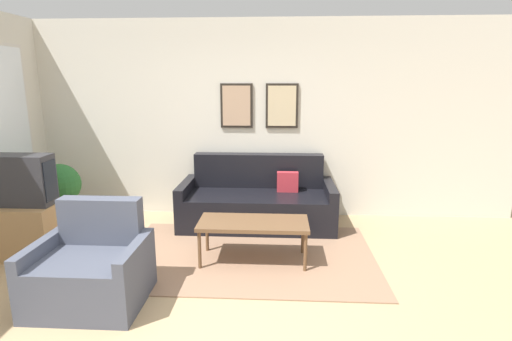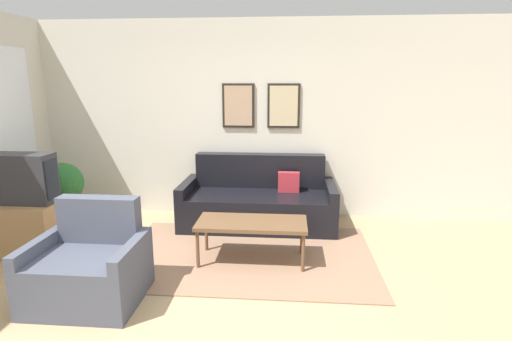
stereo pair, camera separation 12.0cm
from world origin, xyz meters
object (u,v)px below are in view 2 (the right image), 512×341
at_px(tv, 24,179).
at_px(potted_plant_tall, 17,200).
at_px(couch, 259,202).
at_px(coffee_table, 252,225).
at_px(armchair, 89,268).

distance_m(tv, potted_plant_tall, 0.39).
bearing_deg(couch, tv, -155.62).
bearing_deg(potted_plant_tall, coffee_table, -3.46).
relative_size(couch, potted_plant_tall, 2.23).
height_order(coffee_table, armchair, armchair).
bearing_deg(tv, armchair, -37.93).
distance_m(armchair, potted_plant_tall, 1.71).
xyz_separation_m(couch, armchair, (-1.33, -1.99, -0.02)).
bearing_deg(couch, armchair, -123.78).
bearing_deg(coffee_table, tv, 179.56).
xyz_separation_m(coffee_table, tv, (-2.47, 0.02, 0.44)).
bearing_deg(armchair, potted_plant_tall, 120.31).
height_order(tv, potted_plant_tall, tv).
height_order(couch, potted_plant_tall, couch).
height_order(coffee_table, tv, tv).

